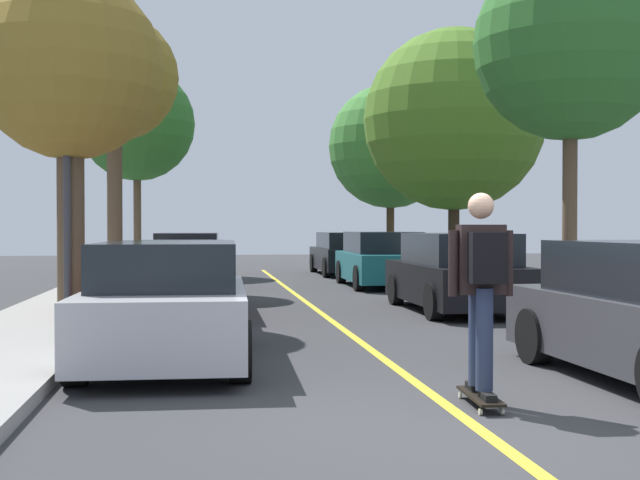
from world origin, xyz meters
TOP-DOWN VIEW (x-y plane):
  - ground at (0.00, 0.00)m, footprint 80.00×80.00m
  - center_line at (0.00, 4.00)m, footprint 0.12×39.20m
  - parked_car_left_nearest at (-2.54, 3.29)m, footprint 1.94×4.06m
  - parked_car_left_near at (-2.54, 8.75)m, footprint 1.99×4.71m
  - parked_car_left_far at (-2.54, 14.96)m, footprint 1.93×4.10m
  - parked_car_right_near at (2.54, 8.41)m, footprint 1.85×4.22m
  - parked_car_right_far at (2.54, 14.86)m, footprint 2.01×4.27m
  - parked_car_right_farthest at (2.54, 20.37)m, footprint 1.99×4.61m
  - street_tree_left_nearest at (-4.28, 7.43)m, footprint 3.01×3.01m
  - street_tree_left_near at (-4.28, 14.16)m, footprint 3.11×3.11m
  - street_tree_left_far at (-4.28, 21.08)m, footprint 3.75×3.75m
  - street_tree_right_nearest at (4.28, 7.35)m, footprint 3.40×3.40m
  - street_tree_right_near at (4.28, 14.15)m, footprint 4.68×4.68m
  - street_tree_right_far at (4.28, 21.44)m, footprint 4.30×4.30m
  - fire_hydrant at (4.04, 7.26)m, footprint 0.20×0.20m
  - streetlamp at (-4.29, 7.16)m, footprint 0.36×0.24m
  - skateboard at (0.29, 0.54)m, footprint 0.27×0.85m
  - skateboarder at (0.28, 0.51)m, footprint 0.58×0.70m

SIDE VIEW (x-z plane):
  - ground at x=0.00m, z-range 0.00..0.00m
  - center_line at x=0.00m, z-range 0.00..0.01m
  - skateboard at x=0.29m, z-range 0.04..0.14m
  - fire_hydrant at x=4.04m, z-range 0.14..0.84m
  - parked_car_left_near at x=-2.54m, z-range 0.01..1.33m
  - parked_car_left_far at x=-2.54m, z-range -0.02..1.41m
  - parked_car_left_nearest at x=-2.54m, z-range 0.00..1.40m
  - parked_car_right_farthest at x=2.54m, z-range 0.00..1.40m
  - parked_car_right_far at x=2.54m, z-range -0.01..1.44m
  - parked_car_right_near at x=2.54m, z-range -0.02..1.45m
  - skateboarder at x=0.28m, z-range 0.23..2.01m
  - streetlamp at x=-4.29m, z-range 0.55..6.65m
  - street_tree_left_nearest at x=-4.28m, z-range 1.35..6.90m
  - street_tree_right_near at x=4.28m, z-range 1.06..7.61m
  - street_tree_right_far at x=4.28m, z-range 1.17..7.55m
  - street_tree_right_nearest at x=4.28m, z-range 1.61..7.97m
  - street_tree_left_far at x=-4.28m, z-range 1.60..8.29m
  - street_tree_left_near at x=-4.28m, z-range 1.85..8.49m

